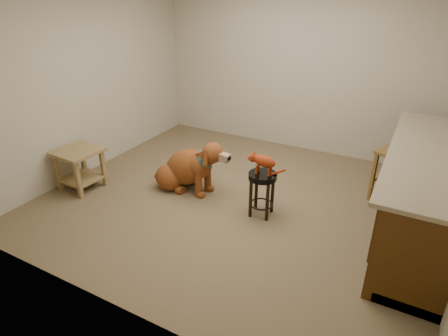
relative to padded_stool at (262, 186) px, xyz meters
The scene contains 8 objects.
floor 0.55m from the padded_stool, 159.06° to the left, with size 4.50×4.00×0.01m, color brown.
room_shell 1.37m from the padded_stool, 159.06° to the left, with size 4.54×4.04×2.62m.
cabinet_run 1.63m from the padded_stool, 15.95° to the left, with size 0.70×2.56×0.94m.
padded_stool is the anchor object (origin of this frame).
wood_stool 1.60m from the padded_stool, 38.90° to the left, with size 0.47×0.47×0.67m.
side_table 2.37m from the padded_stool, 167.37° to the right, with size 0.55×0.55×0.53m.
golden_retriever 1.09m from the padded_stool, behind, with size 1.22×0.62×0.78m.
tabby_kitten 0.30m from the padded_stool, behind, with size 0.42×0.18×0.27m.
Camera 1 is at (1.75, -3.59, 2.39)m, focal length 30.00 mm.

